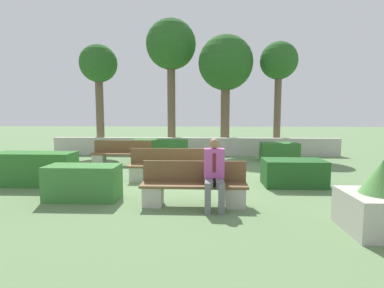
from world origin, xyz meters
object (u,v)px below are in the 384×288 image
planter_corner_left (380,204)px  tree_center_right (226,65)px  bench_left_side (170,168)px  tree_rightmost (279,64)px  tree_leftmost (98,68)px  bench_front (194,189)px  bench_right_side (122,156)px  tree_center_left (171,47)px  person_seated_man (214,171)px

planter_corner_left → tree_center_right: size_ratio=0.21×
bench_left_side → tree_rightmost: tree_rightmost is taller
bench_left_side → tree_center_right: bearing=67.6°
planter_corner_left → tree_leftmost: size_ratio=0.23×
bench_front → tree_leftmost: bearing=120.5°
bench_right_side → tree_leftmost: bearing=125.0°
bench_right_side → tree_center_right: tree_center_right is taller
tree_center_left → tree_center_right: size_ratio=1.16×
bench_left_side → tree_leftmost: 7.47m
tree_center_left → tree_rightmost: tree_center_left is taller
tree_center_right → tree_rightmost: (2.20, -0.25, -0.04)m
bench_right_side → person_seated_man: 5.27m
bench_right_side → tree_rightmost: size_ratio=0.42×
person_seated_man → tree_center_left: size_ratio=0.22×
tree_center_right → bench_left_side: bearing=-107.6°
tree_rightmost → bench_front: bearing=-114.0°
tree_leftmost → tree_center_right: tree_center_right is taller
person_seated_man → tree_center_right: (0.71, 7.75, 3.11)m
person_seated_man → tree_rightmost: tree_rightmost is taller
tree_leftmost → tree_rightmost: (7.71, -0.16, 0.07)m
person_seated_man → planter_corner_left: (2.41, -1.03, -0.27)m
bench_front → tree_leftmost: (-4.43, 7.52, 3.38)m
bench_left_side → tree_leftmost: (-3.75, 5.51, 3.38)m
bench_right_side → planter_corner_left: planter_corner_left is taller
person_seated_man → tree_center_right: 8.38m
tree_center_right → tree_leftmost: bearing=-179.1°
bench_front → person_seated_man: (0.38, -0.14, 0.38)m
bench_front → tree_center_left: (-1.31, 7.99, 4.32)m
person_seated_man → tree_center_right: size_ratio=0.25×
bench_right_side → tree_center_left: (1.26, 3.78, 4.32)m
bench_front → bench_right_side: bearing=121.4°
bench_front → planter_corner_left: planter_corner_left is taller
bench_front → tree_center_left: bearing=99.3°
bench_left_side → bench_right_side: (-1.88, 2.20, -0.01)m
bench_left_side → person_seated_man: size_ratio=1.66×
bench_front → tree_rightmost: 8.76m
bench_front → tree_rightmost: tree_rightmost is taller
bench_front → tree_rightmost: (3.28, 7.36, 3.45)m
bench_right_side → tree_center_left: 5.87m
tree_center_left → tree_rightmost: size_ratio=1.25×
tree_center_right → tree_center_left: bearing=170.9°
person_seated_man → tree_leftmost: tree_leftmost is taller
planter_corner_left → tree_center_right: bearing=101.0°
person_seated_man → tree_center_left: (-1.69, 8.13, 3.94)m
person_seated_man → tree_rightmost: size_ratio=0.27×
bench_left_side → tree_rightmost: size_ratio=0.45×
person_seated_man → tree_center_left: tree_center_left is taller
person_seated_man → tree_center_right: tree_center_right is taller
tree_leftmost → tree_center_left: bearing=8.5°
bench_front → person_seated_man: 0.55m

